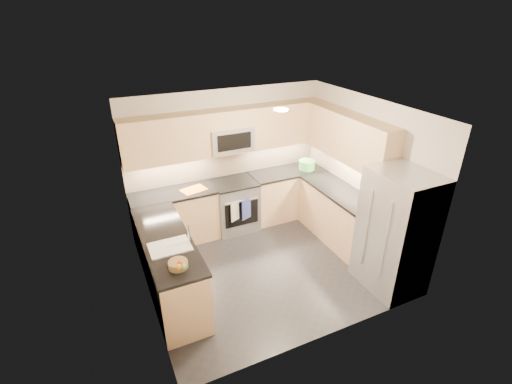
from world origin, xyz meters
name	(u,v)px	position (x,y,z in m)	size (l,w,h in m)	color
floor	(265,265)	(0.00, 0.00, 0.00)	(3.60, 3.20, 0.00)	#26272C
ceiling	(267,110)	(0.00, 0.00, 2.50)	(3.60, 3.20, 0.02)	beige
wall_back	(227,159)	(0.00, 1.60, 1.25)	(3.60, 0.02, 2.50)	#BEB5A6
wall_front	(331,255)	(0.00, -1.60, 1.25)	(3.60, 0.02, 2.50)	#BEB5A6
wall_left	(139,223)	(-1.80, 0.00, 1.25)	(0.02, 3.20, 2.50)	#BEB5A6
wall_right	(365,174)	(1.80, 0.00, 1.25)	(0.02, 3.20, 2.50)	#BEB5A6
base_cab_back_left	(175,218)	(-1.09, 1.30, 0.45)	(1.42, 0.60, 0.90)	#DEB585
base_cab_back_right	(286,194)	(1.09, 1.30, 0.45)	(1.42, 0.60, 0.90)	#DEB585
base_cab_right	(339,216)	(1.50, 0.15, 0.45)	(0.60, 1.70, 0.90)	#DEB585
base_cab_peninsula	(169,267)	(-1.50, 0.00, 0.45)	(0.60, 2.00, 0.90)	#DEB585
countertop_back_left	(173,194)	(-1.09, 1.30, 0.92)	(1.42, 0.63, 0.04)	black
countertop_back_right	(287,172)	(1.09, 1.30, 0.92)	(1.42, 0.63, 0.04)	black
countertop_right	(342,192)	(1.50, 0.15, 0.92)	(0.63, 1.70, 0.04)	black
countertop_peninsula	(166,239)	(-1.50, 0.00, 0.92)	(0.63, 2.00, 0.04)	black
upper_cab_back	(229,131)	(0.00, 1.43, 1.83)	(3.60, 0.35, 0.75)	#DEB585
upper_cab_right	(349,137)	(1.62, 0.28, 1.83)	(0.35, 1.95, 0.75)	#DEB585
backsplash_back	(227,162)	(0.00, 1.60, 1.20)	(3.60, 0.01, 0.51)	tan
backsplash_right	(347,168)	(1.80, 0.45, 1.20)	(0.01, 2.30, 0.51)	tan
gas_range	(235,206)	(0.00, 1.28, 0.46)	(0.76, 0.65, 0.91)	#919298
range_cooktop	(234,183)	(0.00, 1.28, 0.92)	(0.76, 0.65, 0.03)	black
oven_door_glass	(242,214)	(0.00, 0.95, 0.45)	(0.62, 0.02, 0.45)	black
oven_handle	(242,201)	(0.00, 0.93, 0.72)	(0.02, 0.02, 0.60)	#B2B5BA
microwave	(230,138)	(0.00, 1.40, 1.70)	(0.76, 0.40, 0.40)	#A2A5AA
microwave_door	(235,142)	(0.00, 1.20, 1.70)	(0.60, 0.01, 0.28)	black
refrigerator	(396,232)	(1.45, -1.15, 0.90)	(0.70, 0.90, 1.80)	#A7A9AF
fridge_handle_left	(385,242)	(1.08, -1.33, 0.95)	(0.02, 0.02, 1.20)	#B2B5BA
fridge_handle_right	(367,229)	(1.08, -0.97, 0.95)	(0.02, 0.02, 1.20)	#B2B5BA
sink_basin	(170,251)	(-1.50, -0.25, 0.88)	(0.52, 0.38, 0.16)	white
faucet	(189,234)	(-1.24, -0.25, 1.08)	(0.03, 0.03, 0.28)	silver
utensil_bowl	(307,165)	(1.47, 1.21, 1.03)	(0.30, 0.30, 0.17)	#4DA647
cutting_board	(194,190)	(-0.74, 1.24, 0.95)	(0.40, 0.28, 0.01)	orange
fruit_basket	(178,264)	(-1.50, -0.69, 0.98)	(0.23, 0.23, 0.08)	olive
fruit_apple	(180,264)	(-1.50, -0.79, 1.05)	(0.08, 0.08, 0.08)	red
fruit_pear	(184,266)	(-1.47, -0.85, 1.05)	(0.06, 0.06, 0.06)	#70B34C
dish_towel_check	(235,212)	(-0.14, 0.91, 0.55)	(0.19, 0.02, 0.35)	white
dish_towel_blue	(246,209)	(0.07, 0.91, 0.55)	(0.20, 0.02, 0.39)	#344291
fruit_orange	(179,267)	(-1.52, -0.83, 1.05)	(0.06, 0.06, 0.06)	orange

